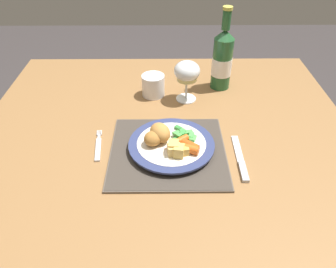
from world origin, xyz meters
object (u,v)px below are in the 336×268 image
object	(u,v)px
dining_table	(166,153)
wine_glass	(187,73)
table_knife	(241,161)
drinking_cup	(153,85)
fork	(98,147)
bottle	(222,59)
dinner_plate	(172,145)

from	to	relation	value
dining_table	wine_glass	bearing A→B (deg)	67.79
dining_table	table_knife	xyz separation A→B (m)	(0.20, -0.15, 0.10)
dining_table	drinking_cup	size ratio (longest dim) A/B	14.51
fork	bottle	distance (m)	0.52
fork	drinking_cup	world-z (taller)	drinking_cup
dining_table	drinking_cup	world-z (taller)	drinking_cup
drinking_cup	dining_table	bearing A→B (deg)	-78.07
fork	table_knife	xyz separation A→B (m)	(0.38, -0.06, 0.00)
dining_table	dinner_plate	xyz separation A→B (m)	(0.02, -0.10, 0.11)
fork	wine_glass	size ratio (longest dim) A/B	0.98
bottle	dining_table	bearing A→B (deg)	-127.37
dining_table	dinner_plate	size ratio (longest dim) A/B	4.78
bottle	drinking_cup	xyz separation A→B (m)	(-0.24, -0.06, -0.07)
wine_glass	drinking_cup	xyz separation A→B (m)	(-0.11, 0.03, -0.06)
dining_table	wine_glass	distance (m)	0.27
wine_glass	bottle	xyz separation A→B (m)	(0.12, 0.09, 0.01)
dinner_plate	wine_glass	distance (m)	0.28
dining_table	dinner_plate	world-z (taller)	dinner_plate
dinner_plate	wine_glass	size ratio (longest dim) A/B	1.70
fork	table_knife	size ratio (longest dim) A/B	0.73
dining_table	bottle	xyz separation A→B (m)	(0.19, 0.25, 0.20)
wine_glass	drinking_cup	bearing A→B (deg)	164.91
fork	drinking_cup	distance (m)	0.32
dining_table	drinking_cup	bearing A→B (deg)	101.93
bottle	drinking_cup	distance (m)	0.25
table_knife	wine_glass	size ratio (longest dim) A/B	1.33
dinner_plate	table_knife	xyz separation A→B (m)	(0.18, -0.05, -0.01)
drinking_cup	fork	bearing A→B (deg)	-117.00
dinner_plate	drinking_cup	bearing A→B (deg)	100.94
dining_table	fork	world-z (taller)	fork
fork	wine_glass	xyz separation A→B (m)	(0.26, 0.26, 0.10)
fork	drinking_cup	bearing A→B (deg)	63.00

